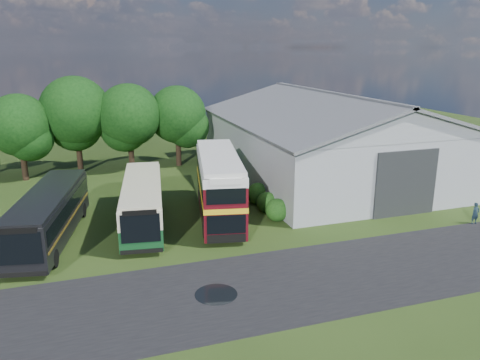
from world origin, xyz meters
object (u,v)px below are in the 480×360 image
object	(u,v)px
bus_maroon_double	(219,186)
visitor_a	(475,214)
storage_shed	(328,134)
bus_green_single	(143,202)
bus_dark_single	(49,215)

from	to	relation	value
bus_maroon_double	visitor_a	distance (m)	18.45
storage_shed	bus_green_single	distance (m)	20.47
bus_maroon_double	visitor_a	size ratio (longest dim) A/B	7.38
bus_green_single	storage_shed	bearing A→B (deg)	30.57
bus_maroon_double	visitor_a	world-z (taller)	bus_maroon_double
visitor_a	storage_shed	bearing A→B (deg)	106.68
storage_shed	bus_maroon_double	xyz separation A→B (m)	(-13.23, -8.08, -1.77)
bus_maroon_double	bus_dark_single	bearing A→B (deg)	-165.55
bus_green_single	bus_dark_single	distance (m)	6.16
bus_green_single	visitor_a	bearing A→B (deg)	-10.11
bus_maroon_double	bus_dark_single	size ratio (longest dim) A/B	0.95
storage_shed	visitor_a	bearing A→B (deg)	-76.16
bus_green_single	bus_dark_single	world-z (taller)	bus_dark_single
bus_maroon_double	storage_shed	bearing A→B (deg)	42.59
bus_green_single	visitor_a	distance (m)	23.69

